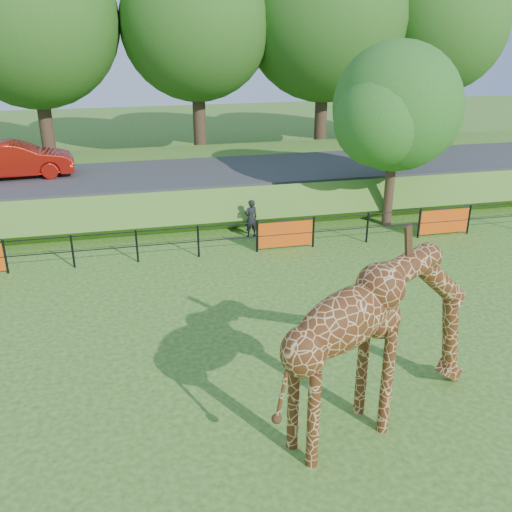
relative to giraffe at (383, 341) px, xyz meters
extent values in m
plane|color=#305C17|center=(-2.30, 1.12, -1.77)|extent=(90.00, 90.00, 0.00)
cube|color=#305C17|center=(-2.30, 16.62, -1.12)|extent=(40.00, 9.00, 1.30)
cube|color=#313134|center=(-2.30, 15.12, -0.41)|extent=(40.00, 5.00, 0.12)
imported|color=#B0160C|center=(-8.70, 15.72, 0.38)|extent=(4.48, 1.83, 1.45)
imported|color=black|center=(-0.18, 10.63, -1.07)|extent=(0.57, 0.44, 1.39)
cylinder|color=#382619|center=(5.20, 10.72, -0.17)|extent=(0.36, 0.36, 3.20)
sphere|color=#235D19|center=(5.20, 10.72, 2.70)|extent=(4.60, 4.60, 4.60)
sphere|color=#235D19|center=(6.35, 11.41, 2.24)|extent=(3.45, 3.45, 3.45)
sphere|color=#235D19|center=(4.28, 10.03, 2.35)|extent=(3.22, 3.22, 3.22)
cylinder|color=#382619|center=(-8.30, 23.12, 0.73)|extent=(0.70, 0.70, 5.00)
sphere|color=#215216|center=(-8.30, 23.12, 5.54)|extent=(8.40, 8.40, 8.40)
cylinder|color=#382619|center=(-0.30, 23.12, 0.73)|extent=(0.70, 0.70, 5.00)
sphere|color=#215216|center=(-0.30, 23.12, 5.38)|extent=(7.80, 7.80, 7.80)
cylinder|color=#382619|center=(6.70, 23.12, 0.73)|extent=(0.70, 0.70, 5.00)
sphere|color=#215216|center=(6.70, 23.12, 5.65)|extent=(8.80, 8.80, 8.80)
cylinder|color=#382619|center=(13.70, 23.12, 0.73)|extent=(0.70, 0.70, 5.00)
sphere|color=#215216|center=(13.70, 23.12, 5.27)|extent=(7.40, 7.40, 7.40)
camera|label=1|loc=(-4.39, -8.47, 5.55)|focal=40.00mm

